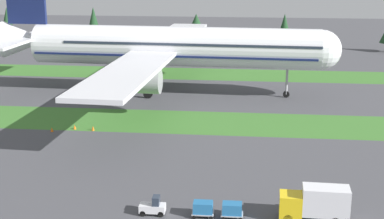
% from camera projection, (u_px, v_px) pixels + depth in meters
% --- Properties ---
extents(grass_strip_near, '(320.00, 12.72, 0.01)m').
position_uv_depth(grass_strip_near, '(222.00, 123.00, 88.07)').
color(grass_strip_near, '#3D752D').
rests_on(grass_strip_near, ground).
extents(grass_strip_far, '(320.00, 12.72, 0.01)m').
position_uv_depth(grass_strip_far, '(232.00, 75.00, 123.99)').
color(grass_strip_far, '#3D752D').
rests_on(grass_strip_far, ground).
extents(airliner, '(64.07, 79.05, 25.10)m').
position_uv_depth(airliner, '(166.00, 46.00, 104.94)').
color(airliner, white).
rests_on(airliner, ground).
extents(baggage_tug, '(2.62, 1.33, 1.97)m').
position_uv_depth(baggage_tug, '(153.00, 207.00, 56.77)').
color(baggage_tug, silver).
rests_on(baggage_tug, ground).
extents(cargo_dolly_lead, '(2.22, 1.53, 1.55)m').
position_uv_depth(cargo_dolly_lead, '(203.00, 208.00, 56.28)').
color(cargo_dolly_lead, '#A3A3A8').
rests_on(cargo_dolly_lead, ground).
extents(cargo_dolly_second, '(2.22, 1.53, 1.55)m').
position_uv_depth(cargo_dolly_second, '(232.00, 209.00, 56.02)').
color(cargo_dolly_second, '#A3A3A8').
rests_on(cargo_dolly_second, ground).
extents(catering_truck, '(7.03, 2.55, 3.58)m').
position_uv_depth(catering_truck, '(316.00, 202.00, 55.09)').
color(catering_truck, yellow).
rests_on(catering_truck, ground).
extents(ground_crew_marshaller, '(0.52, 0.36, 1.74)m').
position_uv_depth(ground_crew_marshaller, '(304.00, 201.00, 57.70)').
color(ground_crew_marshaller, black).
rests_on(ground_crew_marshaller, ground).
extents(taxiway_marker_0, '(0.44, 0.44, 0.68)m').
position_uv_depth(taxiway_marker_0, '(52.00, 129.00, 83.68)').
color(taxiway_marker_0, orange).
rests_on(taxiway_marker_0, ground).
extents(taxiway_marker_1, '(0.44, 0.44, 0.68)m').
position_uv_depth(taxiway_marker_1, '(93.00, 128.00, 84.25)').
color(taxiway_marker_1, orange).
rests_on(taxiway_marker_1, ground).
extents(taxiway_marker_2, '(0.44, 0.44, 0.68)m').
position_uv_depth(taxiway_marker_2, '(75.00, 127.00, 84.89)').
color(taxiway_marker_2, orange).
rests_on(taxiway_marker_2, ground).
extents(distant_tree_line, '(193.03, 8.73, 11.17)m').
position_uv_depth(distant_tree_line, '(259.00, 26.00, 156.26)').
color(distant_tree_line, '#4C3823').
rests_on(distant_tree_line, ground).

